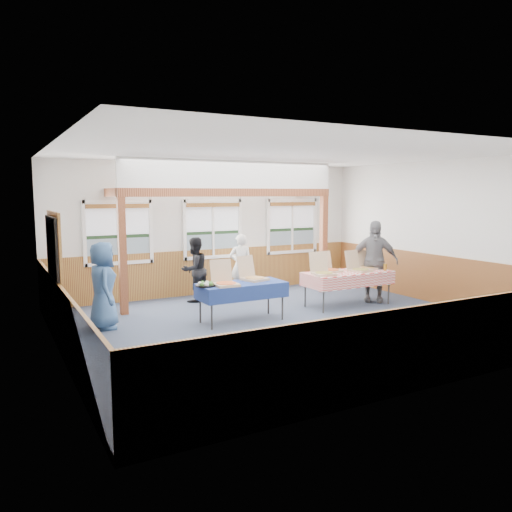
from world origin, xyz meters
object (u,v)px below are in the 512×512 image
(table_left, at_px, (242,286))
(man_blue, at_px, (103,286))
(person_grey, at_px, (374,261))
(woman_white, at_px, (241,265))
(table_right, at_px, (348,274))
(woman_black, at_px, (194,270))

(table_left, height_order, man_blue, man_blue)
(table_left, bearing_deg, person_grey, -6.36)
(woman_white, distance_m, person_grey, 3.12)
(table_left, xyz_separation_m, person_grey, (3.48, 0.19, 0.24))
(woman_white, bearing_deg, person_grey, 163.08)
(table_right, relative_size, woman_white, 1.36)
(woman_white, bearing_deg, table_right, 150.59)
(table_left, distance_m, table_right, 2.68)
(table_left, relative_size, woman_white, 1.19)
(woman_black, xyz_separation_m, person_grey, (3.63, -1.92, 0.19))
(table_left, bearing_deg, table_right, -7.01)
(table_left, distance_m, woman_black, 2.12)
(table_left, xyz_separation_m, woman_black, (-0.15, 2.11, 0.04))
(table_left, distance_m, woman_white, 2.43)
(woman_white, height_order, person_grey, person_grey)
(man_blue, relative_size, person_grey, 0.86)
(table_right, relative_size, man_blue, 1.27)
(table_left, relative_size, woman_black, 1.21)
(woman_white, relative_size, man_blue, 0.94)
(woman_white, distance_m, woman_black, 1.22)
(table_right, height_order, woman_black, woman_black)
(woman_white, distance_m, man_blue, 3.82)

